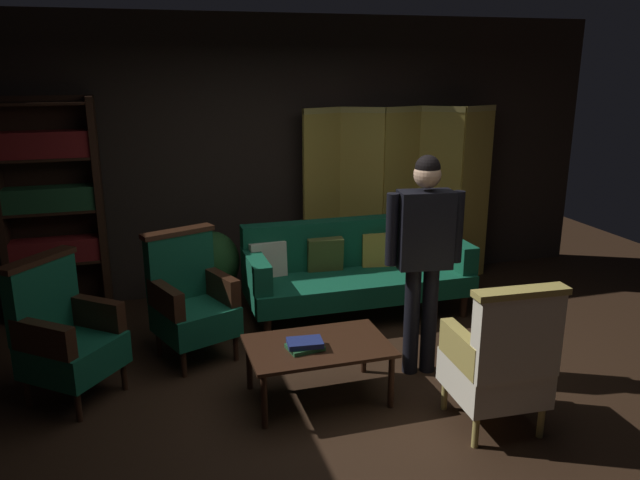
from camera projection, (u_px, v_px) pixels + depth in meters
name	position (u px, v px, depth m)	size (l,w,h in m)	color
ground_plane	(351.00, 393.00, 4.56)	(10.00, 10.00, 0.00)	black
back_wall	(274.00, 156.00, 6.43)	(7.20, 0.10, 2.80)	black
folding_screen	(400.00, 194.00, 6.60)	(2.11, 0.39, 1.90)	#B29338
bookshelf	(51.00, 204.00, 5.69)	(0.90, 0.32, 2.05)	black
velvet_couch	(355.00, 267.00, 5.92)	(2.12, 0.78, 0.88)	black
coffee_table	(318.00, 350.00, 4.40)	(1.00, 0.64, 0.42)	black
armchair_gilt_accent	(500.00, 361.00, 4.00)	(0.61, 0.60, 1.04)	tan
armchair_wing_left	(64.00, 334.00, 4.39)	(0.81, 0.81, 1.04)	black
armchair_wing_right	(191.00, 299.00, 5.03)	(0.75, 0.75, 1.04)	black
standing_figure	(424.00, 246.00, 4.61)	(0.59, 0.26, 1.70)	black
potted_plant	(213.00, 267.00, 5.91)	(0.51, 0.51, 0.80)	brown
book_green_cloth	(305.00, 347.00, 4.31)	(0.24, 0.18, 0.03)	#1E4C28
book_navy_cloth	(305.00, 343.00, 4.30)	(0.24, 0.17, 0.04)	navy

